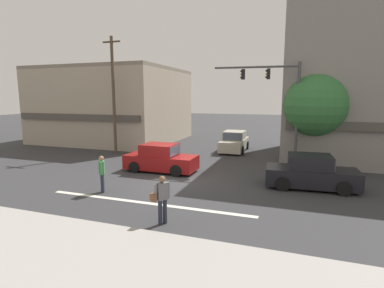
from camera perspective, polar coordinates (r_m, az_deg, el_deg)
ground_plane at (r=15.50m, az=-2.78°, el=-6.93°), size 120.00×120.00×0.00m
lane_marking_stripe at (r=12.48m, az=-8.87°, el=-11.02°), size 9.00×0.24×0.01m
sidewalk_curb at (r=8.77m, az=-25.37°, el=-20.36°), size 40.00×5.00×0.16m
building_left_block at (r=30.59m, az=-14.58°, el=7.19°), size 12.28×10.96×6.88m
building_right_corner at (r=23.64m, az=31.15°, el=9.54°), size 11.14×8.99×10.01m
street_tree at (r=19.10m, az=22.40°, el=6.76°), size 3.63×3.63×5.56m
utility_pole_near_left at (r=23.01m, az=-14.72°, el=9.13°), size 1.40×0.22×8.54m
utility_pole_far_right at (r=21.53m, az=23.63°, el=6.68°), size 1.40×0.22×7.03m
traffic_light_mast at (r=18.17m, az=16.44°, el=8.39°), size 4.88×0.58×6.20m
sedan_parked_curbside at (r=17.31m, az=-5.97°, el=-2.86°), size 4.12×1.92×1.58m
sedan_crossing_rightbound at (r=23.79m, az=8.05°, el=0.35°), size 1.91×4.11×1.58m
sedan_crossing_leftbound at (r=15.14m, az=21.70°, el=-5.19°), size 4.19×2.05×1.58m
pedestrian_foreground_with_bag at (r=10.16m, az=-5.80°, el=-10.01°), size 0.57×0.60×1.67m
pedestrian_mid_crossing at (r=13.96m, az=-16.78°, el=-5.08°), size 0.37×0.50×1.67m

